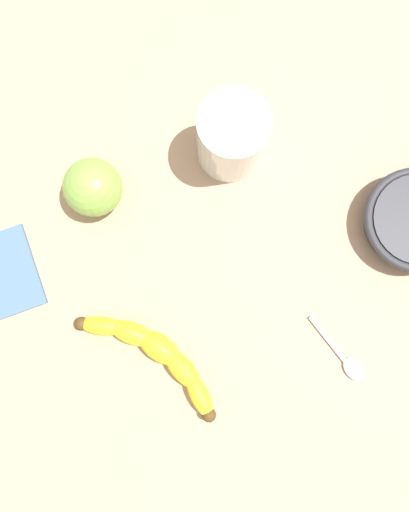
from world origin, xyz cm
name	(u,v)px	position (x,y,z in cm)	size (l,w,h in cm)	color
wooden_tabletop	(212,266)	(0.00, 0.00, 1.50)	(120.00, 120.00, 3.00)	tan
banana	(155,354)	(-1.08, 14.54, 4.77)	(23.19, 6.89, 3.53)	yellow
smoothie_glass	(231,139)	(7.92, -14.87, 8.37)	(9.41, 9.41, 11.25)	silver
green_apple_fruit	(93,187)	(19.26, 1.53, 7.05)	(8.09, 8.09, 8.09)	#84B747
teaspoon	(349,367)	(-23.76, 0.08, 3.40)	(11.17, 4.43, 0.80)	silver
folded_napkin	(3,274)	(23.01, 18.84, 3.30)	(11.98, 9.37, 0.60)	slate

